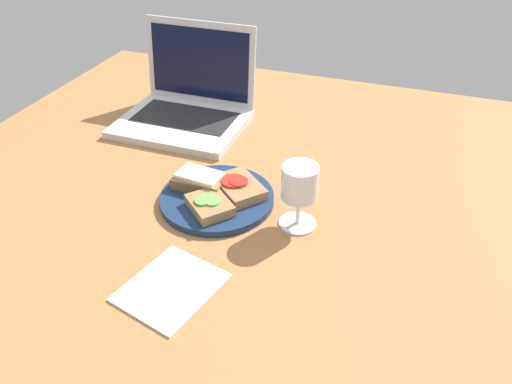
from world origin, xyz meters
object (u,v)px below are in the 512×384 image
at_px(sandwich_with_cucumber, 210,205).
at_px(wine_glass, 300,185).
at_px(plate, 217,198).
at_px(laptop, 187,106).
at_px(napkin, 171,287).
at_px(sandwich_with_tomato, 239,186).
at_px(sandwich_with_cheese, 200,180).

xyz_separation_m(sandwich_with_cucumber, wine_glass, (0.17, 0.03, 0.06)).
relative_size(plate, laptop, 0.74).
relative_size(wine_glass, napkin, 0.83).
bearing_deg(sandwich_with_tomato, sandwich_with_cheese, -172.57).
distance_m(sandwich_with_tomato, wine_glass, 0.16).
xyz_separation_m(sandwich_with_cucumber, napkin, (0.02, -0.20, -0.02)).
bearing_deg(wine_glass, sandwich_with_cheese, 170.91).
distance_m(plate, sandwich_with_tomato, 0.05).
xyz_separation_m(sandwich_with_tomato, laptop, (-0.26, 0.28, 0.02)).
distance_m(sandwich_with_cheese, wine_glass, 0.23).
height_order(plate, sandwich_with_cucumber, sandwich_with_cucumber).
height_order(sandwich_with_cheese, sandwich_with_cucumber, sandwich_with_cheese).
relative_size(sandwich_with_cucumber, napkin, 0.72).
bearing_deg(plate, sandwich_with_tomato, 37.80).
relative_size(sandwich_with_cucumber, laptop, 0.36).
relative_size(sandwich_with_cucumber, sandwich_with_tomato, 0.86).
height_order(sandwich_with_tomato, wine_glass, wine_glass).
bearing_deg(laptop, sandwich_with_tomato, -47.46).
height_order(sandwich_with_cucumber, sandwich_with_tomato, sandwich_with_tomato).
height_order(sandwich_with_cheese, napkin, sandwich_with_cheese).
height_order(plate, sandwich_with_tomato, sandwich_with_tomato).
bearing_deg(napkin, sandwich_with_cheese, 104.61).
bearing_deg(plate, sandwich_with_cheese, 157.64).
xyz_separation_m(wine_glass, napkin, (-0.15, -0.24, -0.09)).
distance_m(sandwich_with_cheese, napkin, 0.28).
bearing_deg(sandwich_with_cucumber, plate, 97.21).
bearing_deg(wine_glass, plate, 174.57).
relative_size(laptop, napkin, 1.99).
distance_m(sandwich_with_cheese, laptop, 0.34).
height_order(plate, sandwich_with_cheese, sandwich_with_cheese).
bearing_deg(sandwich_with_cheese, napkin, -75.39).
distance_m(sandwich_with_tomato, laptop, 0.38).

